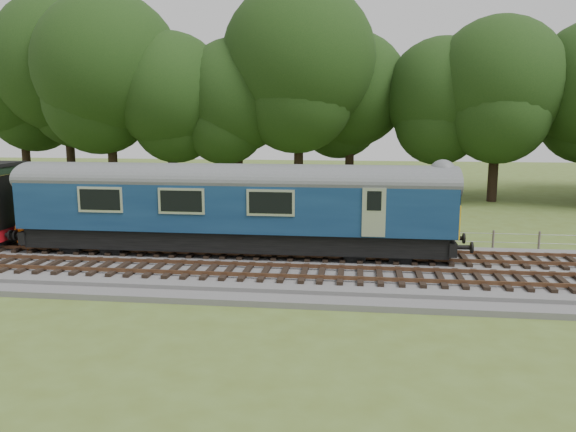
# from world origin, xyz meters

# --- Properties ---
(ground) EXTENTS (120.00, 120.00, 0.00)m
(ground) POSITION_xyz_m (0.00, 0.00, 0.00)
(ground) COLOR #506123
(ground) RESTS_ON ground
(ballast) EXTENTS (70.00, 7.00, 0.35)m
(ballast) POSITION_xyz_m (0.00, 0.00, 0.17)
(ballast) COLOR #4C4C4F
(ballast) RESTS_ON ground
(track_north) EXTENTS (67.20, 2.40, 0.21)m
(track_north) POSITION_xyz_m (0.00, 1.40, 0.42)
(track_north) COLOR black
(track_north) RESTS_ON ballast
(track_south) EXTENTS (67.20, 2.40, 0.21)m
(track_south) POSITION_xyz_m (0.00, -1.60, 0.42)
(track_south) COLOR black
(track_south) RESTS_ON ballast
(fence) EXTENTS (64.00, 0.12, 1.00)m
(fence) POSITION_xyz_m (0.00, 4.50, 0.00)
(fence) COLOR #6B6054
(fence) RESTS_ON ground
(tree_line) EXTENTS (70.00, 8.00, 18.00)m
(tree_line) POSITION_xyz_m (0.00, 22.00, 0.00)
(tree_line) COLOR black
(tree_line) RESTS_ON ground
(dmu_railcar) EXTENTS (18.05, 2.86, 3.88)m
(dmu_railcar) POSITION_xyz_m (-5.34, 1.40, 2.61)
(dmu_railcar) COLOR black
(dmu_railcar) RESTS_ON ground
(worker) EXTENTS (0.79, 0.66, 1.86)m
(worker) POSITION_xyz_m (-14.56, 0.79, 1.28)
(worker) COLOR #FD5A0D
(worker) RESTS_ON ballast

